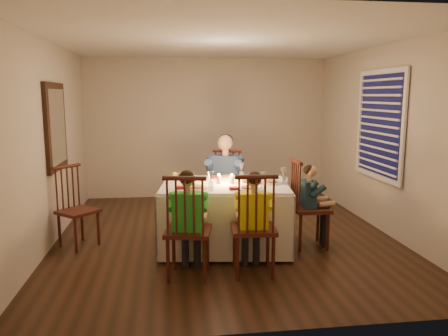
{
  "coord_description": "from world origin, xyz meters",
  "views": [
    {
      "loc": [
        -0.77,
        -5.72,
        1.91
      ],
      "look_at": [
        0.01,
        0.15,
        0.92
      ],
      "focal_mm": 35.0,
      "sensor_mm": 36.0,
      "label": 1
    }
  ],
  "objects": [
    {
      "name": "chair_end",
      "position": [
        1.02,
        -0.55,
        0.0
      ],
      "size": [
        0.45,
        0.47,
        1.13
      ],
      "primitive_type": null,
      "rotation": [
        0.0,
        0.0,
        1.56
      ],
      "color": "#37130F",
      "rests_on": "ground"
    },
    {
      "name": "chair_near_left",
      "position": [
        -0.56,
        -1.29,
        0.0
      ],
      "size": [
        0.54,
        0.52,
        1.13
      ],
      "primitive_type": null,
      "rotation": [
        0.0,
        0.0,
        2.96
      ],
      "color": "#37130F",
      "rests_on": "ground"
    },
    {
      "name": "adult",
      "position": [
        0.06,
        0.42,
        0.0
      ],
      "size": [
        0.64,
        0.61,
        1.36
      ],
      "primitive_type": null,
      "rotation": [
        0.0,
        0.0,
        -0.29
      ],
      "color": "navy",
      "rests_on": "ground"
    },
    {
      "name": "setting_green",
      "position": [
        -0.43,
        -0.71,
        0.84
      ],
      "size": [
        0.29,
        0.29,
        0.02
      ],
      "primitive_type": "cylinder",
      "rotation": [
        0.0,
        0.0,
        -0.13
      ],
      "color": "silver",
      "rests_on": "dining_table"
    },
    {
      "name": "chair_near_right",
      "position": [
        0.13,
        -1.31,
        0.0
      ],
      "size": [
        0.49,
        0.47,
        1.13
      ],
      "primitive_type": null,
      "rotation": [
        0.0,
        0.0,
        3.07
      ],
      "color": "#37130F",
      "rests_on": "ground"
    },
    {
      "name": "orange_fruit",
      "position": [
        0.19,
        -0.43,
        0.87
      ],
      "size": [
        0.08,
        0.08,
        0.08
      ],
      "primitive_type": "sphere",
      "color": "orange",
      "rests_on": "dining_table"
    },
    {
      "name": "wall_left",
      "position": [
        -2.25,
        0.0,
        1.3
      ],
      "size": [
        0.02,
        5.0,
        2.6
      ],
      "primitive_type": "cube",
      "color": "#BEB2A2",
      "rests_on": "ground"
    },
    {
      "name": "window_blinds",
      "position": [
        2.21,
        0.1,
        1.5
      ],
      "size": [
        0.07,
        1.34,
        1.54
      ],
      "color": "#0D0E37",
      "rests_on": "wall_right"
    },
    {
      "name": "ground",
      "position": [
        0.0,
        0.0,
        0.0
      ],
      "size": [
        5.0,
        5.0,
        0.0
      ],
      "primitive_type": "plane",
      "color": "black",
      "rests_on": "ground"
    },
    {
      "name": "candle_left",
      "position": [
        -0.14,
        -0.45,
        0.88
      ],
      "size": [
        0.06,
        0.06,
        0.1
      ],
      "primitive_type": "cylinder",
      "color": "silver",
      "rests_on": "dining_table"
    },
    {
      "name": "wall_right",
      "position": [
        2.25,
        0.0,
        1.3
      ],
      "size": [
        0.02,
        5.0,
        2.6
      ],
      "primitive_type": "cube",
      "color": "#BEB2A2",
      "rests_on": "ground"
    },
    {
      "name": "chair_extra",
      "position": [
        -1.9,
        -0.17,
        0.0
      ],
      "size": [
        0.59,
        0.59,
        1.04
      ],
      "primitive_type": null,
      "rotation": [
        0.0,
        0.0,
        0.84
      ],
      "color": "#37130F",
      "rests_on": "ground"
    },
    {
      "name": "setting_teal",
      "position": [
        0.5,
        -0.52,
        0.84
      ],
      "size": [
        0.29,
        0.29,
        0.02
      ],
      "primitive_type": "cylinder",
      "rotation": [
        0.0,
        0.0,
        -0.13
      ],
      "color": "silver",
      "rests_on": "dining_table"
    },
    {
      "name": "wall_mirror",
      "position": [
        -2.22,
        0.3,
        1.5
      ],
      "size": [
        0.06,
        0.95,
        1.15
      ],
      "color": "black",
      "rests_on": "wall_left"
    },
    {
      "name": "setting_yellow",
      "position": [
        0.17,
        -0.83,
        0.84
      ],
      "size": [
        0.29,
        0.29,
        0.02
      ],
      "primitive_type": "cylinder",
      "rotation": [
        0.0,
        0.0,
        -0.13
      ],
      "color": "silver",
      "rests_on": "dining_table"
    },
    {
      "name": "wall_back",
      "position": [
        0.0,
        2.5,
        1.3
      ],
      "size": [
        4.5,
        0.02,
        2.6
      ],
      "primitive_type": "cube",
      "color": "#BEB2A2",
      "rests_on": "ground"
    },
    {
      "name": "serving_bowl",
      "position": [
        -0.54,
        -0.06,
        0.85
      ],
      "size": [
        0.26,
        0.26,
        0.06
      ],
      "primitive_type": "imported",
      "rotation": [
        0.0,
        0.0,
        0.16
      ],
      "color": "silver",
      "rests_on": "dining_table"
    },
    {
      "name": "dining_table",
      "position": [
        -0.06,
        -0.46,
        0.59
      ],
      "size": [
        1.71,
        1.33,
        0.8
      ],
      "rotation": [
        0.0,
        0.0,
        -0.13
      ],
      "color": "silver",
      "rests_on": "ground"
    },
    {
      "name": "candle_right",
      "position": [
        0.02,
        -0.47,
        0.88
      ],
      "size": [
        0.06,
        0.06,
        0.1
      ],
      "primitive_type": "cylinder",
      "color": "silver",
      "rests_on": "dining_table"
    },
    {
      "name": "child_green",
      "position": [
        -0.56,
        -1.29,
        0.0
      ],
      "size": [
        0.46,
        0.44,
        1.16
      ],
      "primitive_type": null,
      "rotation": [
        0.0,
        0.0,
        2.96
      ],
      "color": "green",
      "rests_on": "ground"
    },
    {
      "name": "child_yellow",
      "position": [
        0.13,
        -1.31,
        0.0
      ],
      "size": [
        0.41,
        0.38,
        1.13
      ],
      "primitive_type": null,
      "rotation": [
        0.0,
        0.0,
        3.07
      ],
      "color": "yellow",
      "rests_on": "ground"
    },
    {
      "name": "child_teal",
      "position": [
        1.02,
        -0.55,
        0.0
      ],
      "size": [
        0.32,
        0.35,
        1.06
      ],
      "primitive_type": null,
      "rotation": [
        0.0,
        0.0,
        1.56
      ],
      "color": "#1A3641",
      "rests_on": "ground"
    },
    {
      "name": "ceiling",
      "position": [
        0.0,
        0.0,
        2.6
      ],
      "size": [
        5.0,
        5.0,
        0.0
      ],
      "primitive_type": "plane",
      "color": "white",
      "rests_on": "wall_back"
    },
    {
      "name": "squash",
      "position": [
        -0.67,
        -0.05,
        0.87
      ],
      "size": [
        0.09,
        0.09,
        0.09
      ],
      "primitive_type": "sphere",
      "color": "yellow",
      "rests_on": "dining_table"
    },
    {
      "name": "chair_adult",
      "position": [
        0.06,
        0.42,
        0.0
      ],
      "size": [
        0.57,
        0.56,
        1.13
      ],
      "primitive_type": null,
      "rotation": [
        0.0,
        0.0,
        -0.29
      ],
      "color": "#37130F",
      "rests_on": "ground"
    },
    {
      "name": "setting_adult",
      "position": [
        0.04,
        -0.1,
        0.84
      ],
      "size": [
        0.29,
        0.29,
        0.02
      ],
      "primitive_type": "cylinder",
      "rotation": [
        0.0,
        0.0,
        -0.13
      ],
      "color": "silver",
      "rests_on": "dining_table"
    }
  ]
}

